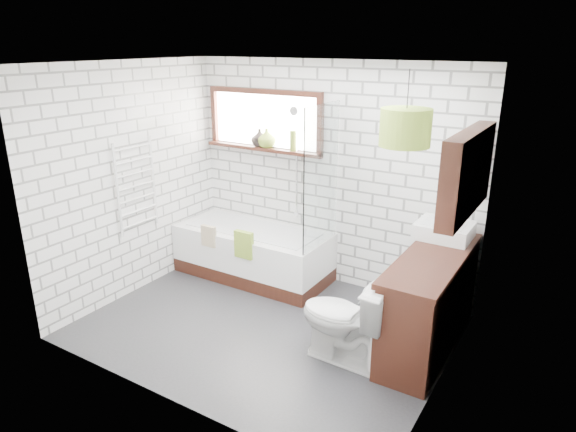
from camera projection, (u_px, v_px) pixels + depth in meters
The scene contains 22 objects.
floor at pixel (266, 327), 5.08m from camera, with size 3.40×2.60×0.01m, color #27272A.
ceiling at pixel (262, 63), 4.26m from camera, with size 3.40×2.60×0.01m, color white.
wall_back at pixel (330, 176), 5.72m from camera, with size 3.40×0.01×2.50m, color white.
wall_front at pixel (160, 255), 3.62m from camera, with size 3.40×0.01×2.50m, color white.
wall_left at pixel (133, 181), 5.51m from camera, with size 0.01×2.60×2.50m, color white.
wall_right at pixel (453, 243), 3.82m from camera, with size 0.01×2.60×2.50m, color white.
window at pixel (263, 121), 5.93m from camera, with size 1.52×0.16×0.68m, color black.
towel_radiator at pixel (136, 186), 5.51m from camera, with size 0.06×0.52×1.00m, color white.
mirror_cabinet at pixel (467, 173), 4.22m from camera, with size 0.16×1.20×0.70m, color black.
shower_riser at pixel (297, 163), 5.85m from camera, with size 0.02×0.02×1.30m, color silver.
bathtub at pixel (253, 252), 6.09m from camera, with size 1.82×0.80×0.59m, color white.
shower_screen at pixel (321, 177), 5.31m from camera, with size 0.02×0.72×1.50m, color white.
towel_green at pixel (244, 245), 5.59m from camera, with size 0.22×0.06×0.31m, color olive.
towel_beige at pixel (209, 236), 5.84m from camera, with size 0.19×0.05×0.25m, color tan.
vanity at pixel (430, 302), 4.62m from camera, with size 0.50×1.56×0.90m, color black.
basin at pixel (444, 230), 4.88m from camera, with size 0.50×0.44×0.15m, color white.
tap at pixel (462, 228), 4.79m from camera, with size 0.03×0.03×0.16m, color silver.
toilet at pixel (345, 319), 4.42m from camera, with size 0.80×0.46×0.82m, color white.
vase_olive at pixel (267, 140), 5.94m from camera, with size 0.21×0.21×0.22m, color olive.
vase_dark at pixel (260, 139), 5.99m from camera, with size 0.20×0.20×0.21m, color black.
bottle at pixel (293, 143), 5.76m from camera, with size 0.07×0.07×0.22m, color olive.
pendant at pixel (405, 128), 3.61m from camera, with size 0.36×0.36×0.27m, color olive.
Camera 1 is at (2.52, -3.67, 2.68)m, focal length 32.00 mm.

